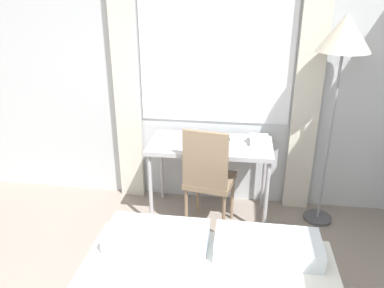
{
  "coord_description": "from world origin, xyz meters",
  "views": [
    {
      "loc": [
        0.58,
        -0.83,
        2.04
      ],
      "look_at": [
        0.2,
        1.87,
        0.9
      ],
      "focal_mm": 35.0,
      "sensor_mm": 36.0,
      "label": 1
    }
  ],
  "objects_px": {
    "standing_lamp": "(344,42)",
    "telephone": "(258,139)",
    "desk": "(210,150)",
    "desk_chair": "(208,175)",
    "book": "(212,139)"
  },
  "relations": [
    {
      "from": "desk",
      "to": "desk_chair",
      "type": "height_order",
      "value": "desk_chair"
    },
    {
      "from": "desk",
      "to": "telephone",
      "type": "bearing_deg",
      "value": 7.79
    },
    {
      "from": "desk",
      "to": "desk_chair",
      "type": "bearing_deg",
      "value": -88.21
    },
    {
      "from": "desk_chair",
      "to": "desk",
      "type": "bearing_deg",
      "value": 101.94
    },
    {
      "from": "telephone",
      "to": "book",
      "type": "relative_size",
      "value": 0.55
    },
    {
      "from": "desk",
      "to": "standing_lamp",
      "type": "xyz_separation_m",
      "value": [
        1.03,
        0.07,
        0.96
      ]
    },
    {
      "from": "standing_lamp",
      "to": "telephone",
      "type": "bearing_deg",
      "value": -179.33
    },
    {
      "from": "book",
      "to": "standing_lamp",
      "type": "bearing_deg",
      "value": 0.24
    },
    {
      "from": "desk",
      "to": "standing_lamp",
      "type": "height_order",
      "value": "standing_lamp"
    },
    {
      "from": "telephone",
      "to": "desk_chair",
      "type": "bearing_deg",
      "value": -143.57
    },
    {
      "from": "desk_chair",
      "to": "standing_lamp",
      "type": "bearing_deg",
      "value": 27.17
    },
    {
      "from": "desk",
      "to": "book",
      "type": "relative_size",
      "value": 3.27
    },
    {
      "from": "desk",
      "to": "telephone",
      "type": "distance_m",
      "value": 0.44
    },
    {
      "from": "desk_chair",
      "to": "standing_lamp",
      "type": "xyz_separation_m",
      "value": [
        1.03,
        0.31,
        1.09
      ]
    },
    {
      "from": "telephone",
      "to": "book",
      "type": "xyz_separation_m",
      "value": [
        -0.42,
        0.0,
        -0.02
      ]
    }
  ]
}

